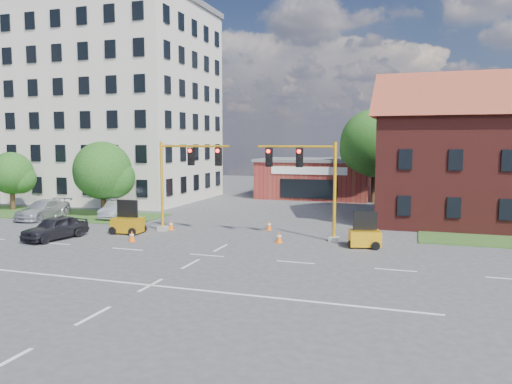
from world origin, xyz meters
TOP-DOWN VIEW (x-y plane):
  - ground at (0.00, 0.00)m, footprint 120.00×120.00m
  - grass_verge_nw at (-20.00, 10.00)m, footprint 22.00×6.00m
  - lane_markings at (0.00, -3.00)m, footprint 60.00×36.00m
  - office_block at (-20.00, 21.90)m, footprint 18.40×15.40m
  - brick_shop at (0.00, 29.98)m, footprint 12.40×8.40m
  - tree_large at (6.85, 27.08)m, footprint 7.22×6.88m
  - tree_nw_front at (-13.76, 10.58)m, footprint 5.01×4.78m
  - tree_nw_rear at (-23.81, 11.08)m, footprint 3.97×3.78m
  - signal_mast_west at (-4.36, 6.00)m, footprint 5.30×0.60m
  - signal_mast_east at (4.36, 6.00)m, footprint 5.30×0.60m
  - trailer_west at (-7.71, 4.30)m, footprint 1.99×1.39m
  - trailer_east at (8.00, 4.85)m, footprint 2.04×1.62m
  - cone_a at (-5.96, 2.00)m, footprint 0.40×0.40m
  - cone_b at (-5.57, 6.44)m, footprint 0.40×0.40m
  - cone_c at (2.86, 4.51)m, footprint 0.40×0.40m
  - cone_d at (1.00, 8.50)m, footprint 0.40×0.40m
  - pickup_white at (13.09, 13.27)m, footprint 6.34×3.87m
  - sedan_dark at (-11.02, 1.15)m, footprint 2.54×4.62m
  - sedan_silver_front at (-12.38, 9.96)m, footprint 2.17×4.40m
  - sedan_silver_rear at (-17.79, 7.77)m, footprint 2.23×5.20m

SIDE VIEW (x-z plane):
  - ground at x=0.00m, z-range 0.00..0.00m
  - lane_markings at x=0.00m, z-range 0.00..0.01m
  - grass_verge_nw at x=-20.00m, z-range 0.00..0.08m
  - cone_a at x=-5.96m, z-range -0.01..0.69m
  - cone_b at x=-5.57m, z-range -0.01..0.69m
  - cone_c at x=2.86m, z-range -0.01..0.69m
  - cone_d at x=1.00m, z-range -0.01..0.69m
  - trailer_east at x=8.00m, z-range -0.38..1.66m
  - trailer_west at x=-7.71m, z-range -0.41..1.78m
  - sedan_silver_front at x=-12.38m, z-range 0.00..1.39m
  - sedan_dark at x=-11.02m, z-range 0.00..1.49m
  - sedan_silver_rear at x=-17.79m, z-range 0.00..1.49m
  - pickup_white at x=13.09m, z-range 0.00..1.64m
  - brick_shop at x=0.00m, z-range 0.01..4.31m
  - tree_nw_rear at x=-23.81m, z-range 0.59..5.86m
  - tree_nw_front at x=-13.76m, z-range 0.55..6.76m
  - signal_mast_west at x=-4.36m, z-range 0.82..7.02m
  - signal_mast_east at x=4.36m, z-range 0.82..7.02m
  - tree_large at x=6.85m, z-range 1.04..10.51m
  - office_block at x=-20.00m, z-range 0.01..20.61m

